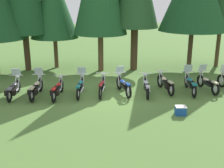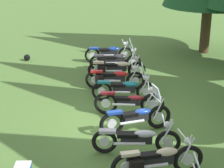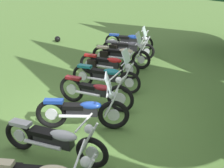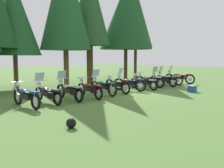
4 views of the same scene
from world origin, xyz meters
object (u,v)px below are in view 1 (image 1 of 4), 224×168
(motorcycle_9, at_px, (190,84))
(motorcycle_3, at_px, (57,89))
(motorcycle_1, at_px, (14,88))
(motorcycle_2, at_px, (36,88))
(motorcycle_8, at_px, (166,84))
(pine_tree_2, at_px, (53,2))
(motorcycle_10, at_px, (207,83))
(motorcycle_5, at_px, (102,86))
(motorcycle_7, at_px, (146,86))
(motorcycle_6, at_px, (123,85))
(motorcycle_4, at_px, (80,86))
(picnic_cooler, at_px, (181,110))

(motorcycle_9, bearing_deg, motorcycle_3, 98.29)
(motorcycle_1, bearing_deg, motorcycle_2, -90.99)
(motorcycle_8, relative_size, pine_tree_2, 0.32)
(motorcycle_2, bearing_deg, motorcycle_8, -82.28)
(motorcycle_8, bearing_deg, motorcycle_10, -97.50)
(motorcycle_5, xyz_separation_m, motorcycle_7, (2.32, -0.17, -0.02))
(motorcycle_6, height_order, motorcycle_8, motorcycle_6)
(motorcycle_6, xyz_separation_m, motorcycle_9, (3.59, -0.15, 0.02))
(motorcycle_4, height_order, picnic_cooler, motorcycle_4)
(motorcycle_1, relative_size, picnic_cooler, 4.46)
(motorcycle_10, height_order, picnic_cooler, motorcycle_10)
(motorcycle_3, bearing_deg, motorcycle_7, -79.81)
(motorcycle_1, bearing_deg, picnic_cooler, -108.50)
(pine_tree_2, bearing_deg, motorcycle_5, -65.27)
(motorcycle_2, relative_size, motorcycle_3, 1.05)
(motorcycle_8, distance_m, motorcycle_9, 1.31)
(motorcycle_4, xyz_separation_m, pine_tree_2, (-1.75, 6.22, 4.11))
(motorcycle_5, bearing_deg, motorcycle_2, 100.51)
(motorcycle_6, relative_size, motorcycle_7, 0.94)
(motorcycle_5, relative_size, pine_tree_2, 0.31)
(motorcycle_1, distance_m, motorcycle_10, 10.25)
(motorcycle_5, xyz_separation_m, motorcycle_9, (4.72, -0.11, 0.03))
(motorcycle_3, xyz_separation_m, motorcycle_5, (2.28, 0.23, 0.01))
(motorcycle_8, height_order, picnic_cooler, motorcycle_8)
(motorcycle_4, xyz_separation_m, motorcycle_5, (1.12, -0.03, -0.03))
(motorcycle_3, bearing_deg, motorcycle_2, 88.16)
(motorcycle_3, relative_size, motorcycle_7, 0.96)
(motorcycle_4, bearing_deg, motorcycle_5, -83.32)
(motorcycle_5, bearing_deg, motorcycle_7, -83.86)
(motorcycle_9, bearing_deg, motorcycle_1, 96.18)
(motorcycle_2, distance_m, pine_tree_2, 7.51)
(motorcycle_10, xyz_separation_m, pine_tree_2, (-8.62, 6.21, 4.14))
(picnic_cooler, bearing_deg, motorcycle_5, 136.94)
(motorcycle_1, xyz_separation_m, motorcycle_4, (3.39, -0.05, 0.02))
(motorcycle_2, xyz_separation_m, pine_tree_2, (0.50, 6.25, 4.12))
(motorcycle_8, bearing_deg, motorcycle_9, -105.16)
(motorcycle_10, bearing_deg, motorcycle_1, 82.61)
(motorcycle_4, relative_size, motorcycle_7, 0.97)
(motorcycle_5, xyz_separation_m, picnic_cooler, (3.22, -3.01, -0.25))
(motorcycle_6, distance_m, picnic_cooler, 3.70)
(motorcycle_4, bearing_deg, motorcycle_8, -81.13)
(motorcycle_9, bearing_deg, motorcycle_6, 94.92)
(motorcycle_6, height_order, motorcycle_7, motorcycle_6)
(motorcycle_9, relative_size, pine_tree_2, 0.34)
(motorcycle_4, xyz_separation_m, motorcycle_8, (4.55, 0.07, -0.02))
(motorcycle_3, xyz_separation_m, motorcycle_9, (7.00, 0.12, 0.04))
(motorcycle_7, distance_m, motorcycle_8, 1.14)
(motorcycle_6, bearing_deg, motorcycle_4, 78.96)
(motorcycle_7, distance_m, motorcycle_9, 2.40)
(motorcycle_4, xyz_separation_m, motorcycle_9, (5.84, -0.14, 0.01))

